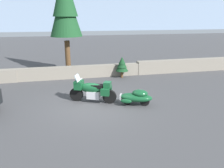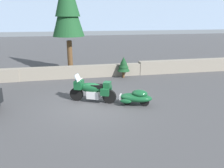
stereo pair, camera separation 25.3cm
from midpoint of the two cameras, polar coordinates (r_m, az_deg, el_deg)
ground_plane at (r=10.66m, az=-5.70°, el=-5.36°), size 80.00×80.00×0.00m
stone_guard_wall at (r=15.41m, az=-6.45°, el=3.24°), size 24.00×0.58×0.93m
distant_ridgeline at (r=104.96m, az=-13.14°, el=18.45°), size 240.00×80.00×16.00m
touring_motorcycle at (r=10.86m, az=-5.60°, el=-1.44°), size 2.16×1.30×1.33m
car_shaped_trailer at (r=10.54m, az=5.41°, el=-3.21°), size 2.16×1.25×0.76m
pine_tree_tall at (r=16.61m, az=-12.28°, el=19.96°), size 2.22×2.22×8.05m
pine_sapling_near at (r=15.20m, az=2.05°, el=4.88°), size 0.85×0.85×1.41m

